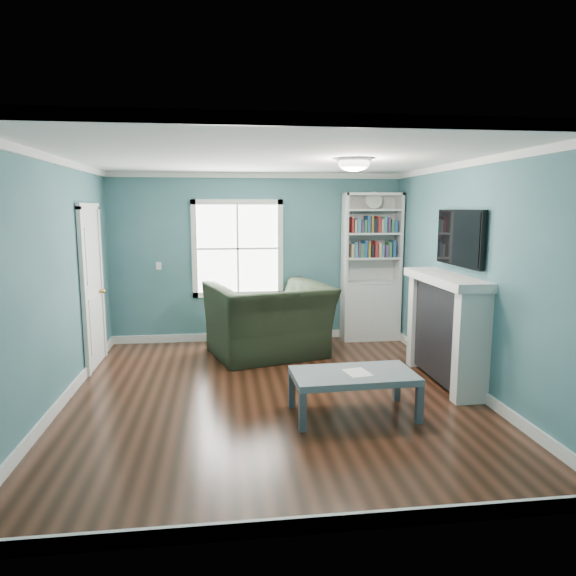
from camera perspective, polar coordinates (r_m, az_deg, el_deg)
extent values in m
plane|color=black|center=(5.85, -1.66, -11.81)|extent=(5.00, 5.00, 0.00)
plane|color=#356368|center=(8.01, -3.44, 3.35)|extent=(4.50, 0.00, 4.50)
plane|color=#356368|center=(3.09, 2.77, -5.46)|extent=(4.50, 0.00, 4.50)
plane|color=#356368|center=(5.77, -24.56, 0.43)|extent=(0.00, 5.00, 5.00)
plane|color=#356368|center=(6.17, 19.59, 1.21)|extent=(0.00, 5.00, 5.00)
plane|color=white|center=(5.50, -1.78, 14.43)|extent=(5.00, 5.00, 0.00)
cube|color=white|center=(8.20, -3.36, -5.31)|extent=(4.50, 0.03, 0.12)
cube|color=white|center=(3.62, 2.56, -24.79)|extent=(4.50, 0.03, 0.12)
cube|color=white|center=(6.06, -23.65, -11.26)|extent=(0.03, 5.00, 0.12)
cube|color=white|center=(6.43, 18.89, -9.81)|extent=(0.03, 5.00, 0.12)
cube|color=white|center=(7.97, -3.52, 12.39)|extent=(4.50, 0.04, 0.08)
cube|color=white|center=(3.06, 2.89, 18.16)|extent=(4.50, 0.04, 0.08)
cube|color=white|center=(5.73, -25.19, 12.98)|extent=(0.04, 5.00, 0.08)
cube|color=white|center=(6.13, 20.04, 12.96)|extent=(0.04, 5.00, 0.08)
cube|color=white|center=(7.97, -5.61, 4.38)|extent=(1.24, 0.01, 1.34)
cube|color=white|center=(7.97, -10.37, 4.28)|extent=(0.08, 0.06, 1.50)
cube|color=white|center=(8.01, -0.87, 4.44)|extent=(0.08, 0.06, 1.50)
cube|color=white|center=(8.05, -5.53, -0.67)|extent=(1.40, 0.06, 0.08)
cube|color=white|center=(7.94, -5.68, 9.49)|extent=(1.40, 0.06, 0.08)
cube|color=white|center=(7.96, -5.61, 4.37)|extent=(1.24, 0.03, 0.03)
cube|color=white|center=(7.96, -5.61, 4.37)|extent=(0.03, 0.03, 1.34)
cube|color=silver|center=(8.24, 9.10, -2.57)|extent=(0.90, 0.35, 0.90)
cube|color=silver|center=(7.98, 6.32, 5.45)|extent=(0.04, 0.35, 1.40)
cube|color=silver|center=(8.23, 12.18, 5.41)|extent=(0.04, 0.35, 1.40)
cube|color=silver|center=(8.25, 8.97, 5.51)|extent=(0.90, 0.02, 1.40)
cube|color=silver|center=(8.08, 9.42, 10.26)|extent=(0.90, 0.35, 0.04)
cube|color=silver|center=(8.16, 9.18, 0.67)|extent=(0.84, 0.33, 0.03)
cube|color=silver|center=(8.12, 9.24, 3.32)|extent=(0.84, 0.33, 0.03)
cube|color=silver|center=(8.09, 9.31, 6.00)|extent=(0.84, 0.33, 0.03)
cube|color=silver|center=(8.08, 9.37, 8.55)|extent=(0.84, 0.33, 0.03)
cube|color=tan|center=(8.09, 9.31, 4.19)|extent=(0.70, 0.25, 0.22)
cube|color=teal|center=(8.07, 9.37, 6.88)|extent=(0.70, 0.25, 0.22)
cylinder|color=beige|center=(8.03, 9.50, 9.58)|extent=(0.26, 0.06, 0.26)
cube|color=black|center=(6.40, 17.17, -4.79)|extent=(0.30, 1.20, 1.10)
cube|color=black|center=(6.44, 16.93, -6.53)|extent=(0.22, 0.65, 0.70)
cube|color=silver|center=(5.81, 19.72, -6.30)|extent=(0.36, 0.16, 1.20)
cube|color=silver|center=(6.99, 14.77, -3.55)|extent=(0.36, 0.16, 1.20)
cube|color=silver|center=(6.26, 17.11, 0.98)|extent=(0.44, 1.58, 0.10)
cube|color=black|center=(6.28, 18.56, 5.29)|extent=(0.06, 1.10, 0.65)
cube|color=silver|center=(7.14, -20.93, -0.12)|extent=(0.04, 0.80, 2.05)
cube|color=white|center=(6.70, -21.74, -0.71)|extent=(0.05, 0.08, 2.13)
cube|color=white|center=(7.57, -20.06, 0.41)|extent=(0.05, 0.08, 2.13)
cube|color=white|center=(7.06, -21.33, 8.46)|extent=(0.05, 0.98, 0.08)
sphere|color=#BF8C3F|center=(7.42, -19.91, -0.32)|extent=(0.07, 0.07, 0.07)
ellipsoid|color=white|center=(5.75, 7.34, 13.52)|extent=(0.34, 0.34, 0.15)
cylinder|color=white|center=(5.76, 7.35, 13.96)|extent=(0.38, 0.38, 0.03)
cube|color=white|center=(8.04, -14.16, 2.41)|extent=(0.08, 0.01, 0.12)
imported|color=black|center=(7.20, -2.14, -2.23)|extent=(1.79, 1.41, 1.37)
cube|color=#444A52|center=(4.91, 1.63, -13.60)|extent=(0.07, 0.07, 0.38)
cube|color=#444A52|center=(5.24, 14.39, -12.41)|extent=(0.07, 0.07, 0.38)
cube|color=#444A52|center=(5.46, 0.41, -11.24)|extent=(0.07, 0.07, 0.38)
cube|color=#444A52|center=(5.76, 11.98, -10.36)|extent=(0.07, 0.07, 0.38)
cube|color=slate|center=(5.24, 7.29, -9.63)|extent=(1.24, 0.71, 0.07)
cube|color=white|center=(5.23, 7.71, -9.29)|extent=(0.27, 0.32, 0.00)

